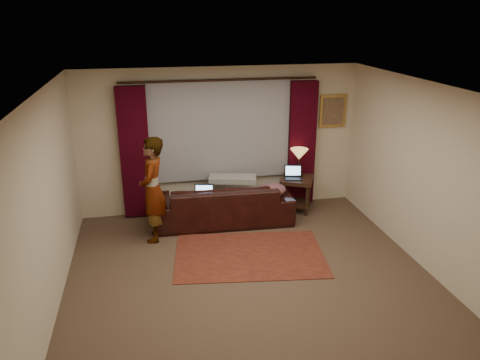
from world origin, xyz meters
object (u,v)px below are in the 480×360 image
Objects in this scene: sofa at (223,196)px; tiffany_lamp at (299,163)px; laptop_table at (293,173)px; laptop_sofa at (203,194)px; end_table at (296,194)px; person at (153,190)px.

sofa is 1.53m from tiffany_lamp.
sofa is at bearing -158.65° from laptop_table.
laptop_sofa reaches higher than end_table.
sofa is at bearing 31.22° from laptop_sofa.
end_table is at bearing 41.61° from laptop_table.
person reaches higher than end_table.
tiffany_lamp is 2.73m from person.
end_table is at bearing 116.01° from person.
person reaches higher than laptop_sofa.
sofa reaches higher than laptop_sofa.
tiffany_lamp is 0.23m from laptop_table.
tiffany_lamp is (1.45, 0.29, 0.42)m from sofa.
end_table is 1.24× the size of tiffany_lamp.
laptop_table is at bearing -138.83° from tiffany_lamp.
tiffany_lamp reaches higher than end_table.
laptop_table is 2.57m from person.
laptop_table is at bearing 115.47° from person.
laptop_table is 0.20× the size of person.
person is (-0.83, -0.31, 0.25)m from laptop_sofa.
person is at bearing -165.96° from end_table.
laptop_sofa is at bearing 122.16° from person.
sofa is 1.31m from person.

